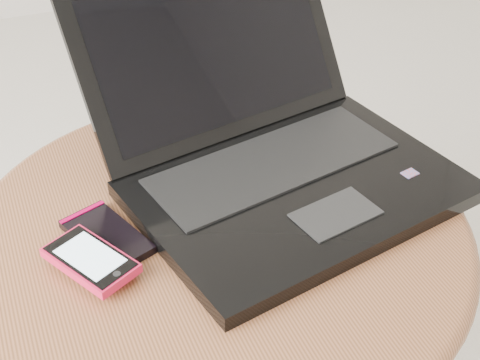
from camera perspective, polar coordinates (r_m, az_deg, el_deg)
name	(u,v)px	position (r m, az deg, el deg)	size (l,w,h in m)	color
table	(220,285)	(0.90, -1.66, -8.55)	(0.61, 0.61, 0.48)	#572718
laptop	(272,147)	(0.88, 2.65, 2.67)	(0.45, 0.46, 0.22)	black
phone_black	(107,236)	(0.81, -10.86, -4.56)	(0.09, 0.13, 0.01)	black
phone_pink	(91,260)	(0.77, -12.13, -6.41)	(0.10, 0.12, 0.01)	red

